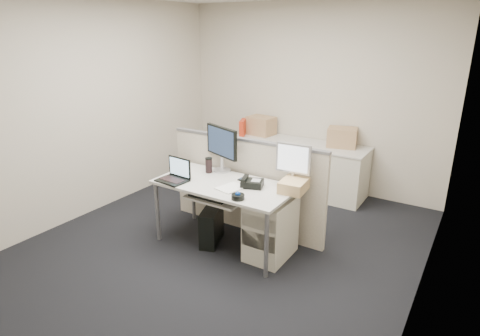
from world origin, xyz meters
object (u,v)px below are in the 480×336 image
Objects in this scene: desk at (224,189)px; desk_phone at (252,183)px; laptop at (172,171)px; monitor_main at (222,149)px.

desk is 0.33m from desk_phone.
desk is 4.64× the size of laptop.
monitor_main is (-0.25, 0.32, 0.33)m from desk.
desk is 0.52m from monitor_main.
monitor_main is at bearing 69.60° from laptop.
monitor_main reaches higher than desk_phone.
laptop reaches higher than desk.
laptop is 0.89m from desk_phone.
desk is at bearing 30.47° from laptop.
desk_phone is at bearing -3.39° from monitor_main.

